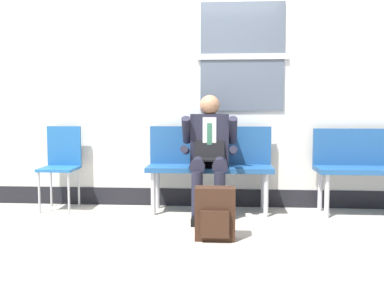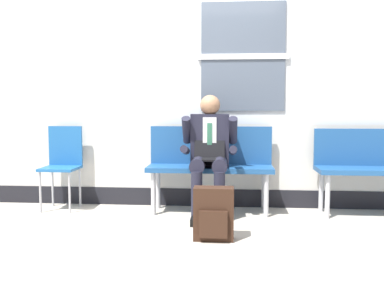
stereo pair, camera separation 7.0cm
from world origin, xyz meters
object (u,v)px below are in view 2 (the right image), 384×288
(bench_empty, at_px, (374,163))
(person_seated, at_px, (209,151))
(bench_with_person, at_px, (210,161))
(backpack, at_px, (214,214))
(folding_chair, at_px, (63,159))

(bench_empty, distance_m, person_seated, 1.72)
(bench_with_person, xyz_separation_m, bench_empty, (1.71, -0.00, -0.01))
(backpack, bearing_deg, folding_chair, 148.86)
(bench_empty, bearing_deg, bench_with_person, 179.91)
(bench_empty, height_order, folding_chair, folding_chair)
(bench_empty, xyz_separation_m, person_seated, (-1.71, -0.20, 0.13))
(folding_chair, bearing_deg, bench_with_person, -0.38)
(backpack, bearing_deg, bench_empty, 31.96)
(bench_with_person, distance_m, folding_chair, 1.64)
(bench_empty, relative_size, backpack, 2.66)
(backpack, height_order, folding_chair, folding_chair)
(folding_chair, bearing_deg, person_seated, -7.32)
(person_seated, height_order, backpack, person_seated)
(bench_empty, relative_size, folding_chair, 1.31)
(bench_with_person, relative_size, person_seated, 1.06)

